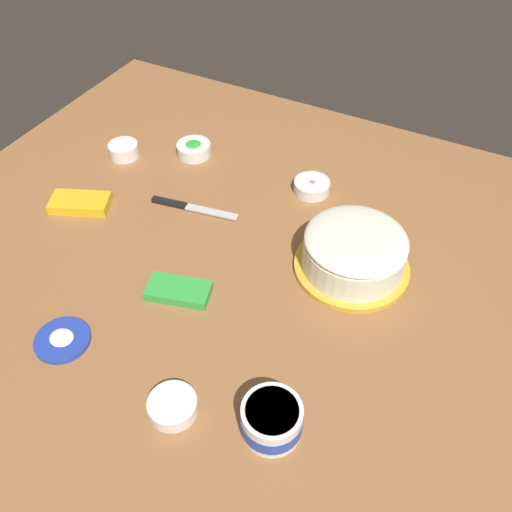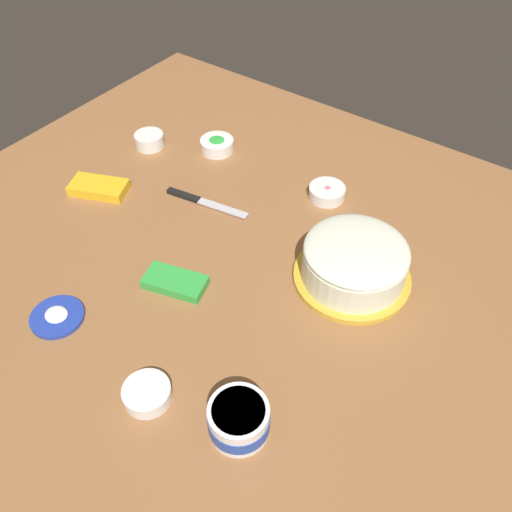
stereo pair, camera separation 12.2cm
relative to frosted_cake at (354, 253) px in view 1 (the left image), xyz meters
name	(u,v)px [view 1 (the left image)]	position (x,y,z in m)	size (l,w,h in m)	color
ground_plane	(205,265)	(-0.31, -0.15, -0.05)	(1.54, 1.54, 0.00)	#936038
frosted_cake	(354,253)	(0.00, 0.00, 0.00)	(0.27, 0.27, 0.11)	gold
frosting_tub	(272,419)	(0.01, -0.44, -0.02)	(0.11, 0.11, 0.07)	white
frosting_tub_lid	(62,340)	(-0.46, -0.46, -0.05)	(0.11, 0.11, 0.02)	#233DAD
spreading_knife	(187,206)	(-0.45, 0.01, -0.05)	(0.24, 0.06, 0.01)	silver
sprinkle_bowl_pink	(312,186)	(-0.19, 0.22, -0.04)	(0.10, 0.10, 0.03)	white
sprinkle_bowl_green	(194,149)	(-0.56, 0.22, -0.03)	(0.10, 0.10, 0.04)	white
sprinkle_bowl_blue	(173,406)	(-0.17, -0.49, -0.04)	(0.09, 0.09, 0.03)	white
sprinkle_bowl_orange	(124,150)	(-0.74, 0.12, -0.03)	(0.08, 0.08, 0.04)	white
candy_box_lower	(80,203)	(-0.70, -0.12, -0.04)	(0.15, 0.08, 0.03)	yellow
candy_box_upper	(179,291)	(-0.31, -0.25, -0.04)	(0.14, 0.07, 0.02)	green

